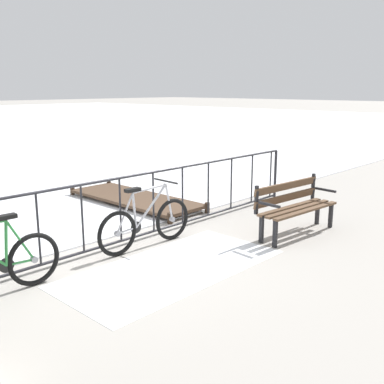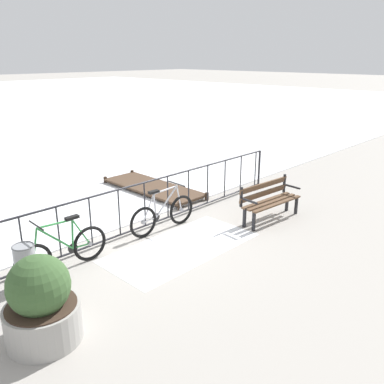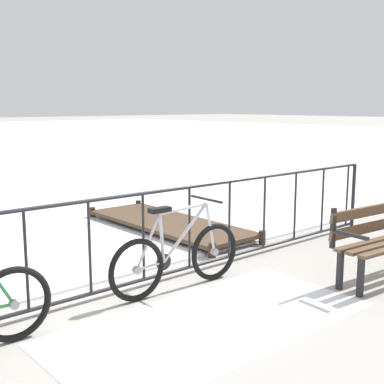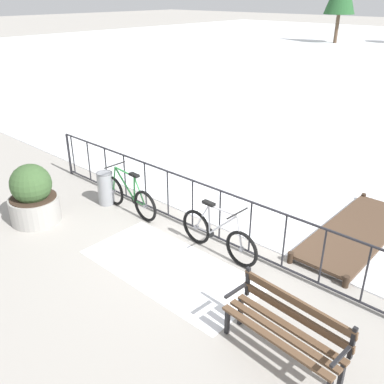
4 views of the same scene
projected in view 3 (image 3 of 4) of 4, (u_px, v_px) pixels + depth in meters
The scene contains 5 objects.
ground_plane at pixel (119, 293), 5.46m from camera, with size 160.00×160.00×0.00m, color #9E9991.
snow_patch at pixel (212, 322), 4.72m from camera, with size 3.09×1.48×0.01m, color white.
railing_fence at pixel (118, 243), 5.36m from camera, with size 9.06×0.06×1.07m.
bicycle_near_railing at pixel (178, 257), 5.51m from camera, with size 1.71×0.52×0.97m.
wooden_dock at pixel (169, 223), 8.20m from camera, with size 1.10×3.22×0.20m.
Camera 3 is at (-2.80, -4.44, 1.99)m, focal length 47.64 mm.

